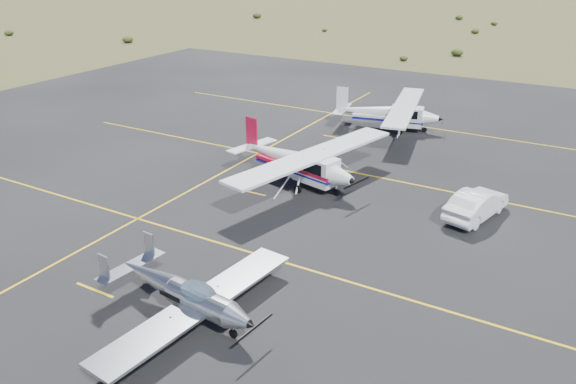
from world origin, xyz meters
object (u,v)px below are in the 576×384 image
Objects in this scene: aircraft_low_wing at (186,294)px; aircraft_plain at (388,112)px; aircraft_cessna at (297,160)px; sedan at (476,204)px.

aircraft_plain is at bearing 100.42° from aircraft_low_wing.
aircraft_low_wing is at bearing -64.98° from aircraft_cessna.
aircraft_plain is at bearing -39.03° from sedan.
aircraft_low_wing is 0.79× the size of aircraft_plain.
aircraft_low_wing is at bearing -97.48° from aircraft_plain.
aircraft_cessna is 12.16m from aircraft_plain.
aircraft_cessna is at bearing -105.56° from aircraft_plain.
aircraft_low_wing is 0.74× the size of aircraft_cessna.
aircraft_cessna reaches higher than aircraft_low_wing.
aircraft_cessna reaches higher than aircraft_plain.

